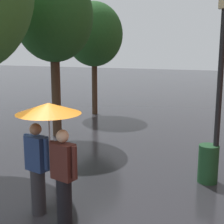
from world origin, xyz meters
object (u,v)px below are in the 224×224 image
street_tree_1 (54,17)px  street_tree_2 (94,35)px  litter_bin (208,164)px  street_lamp_post (220,76)px  couple_under_umbrella (49,144)px

street_tree_1 → street_tree_2: (-0.36, 3.84, -0.42)m
street_tree_1 → litter_bin: (5.17, -2.21, -3.48)m
street_tree_1 → street_lamp_post: street_tree_1 is taller
litter_bin → street_lamp_post: bearing=10.1°
street_tree_2 → couple_under_umbrella: size_ratio=2.37×
street_tree_1 → litter_bin: bearing=-23.1°
street_tree_2 → litter_bin: (5.52, -6.05, -3.06)m
litter_bin → couple_under_umbrella: bearing=-132.0°
street_tree_2 → litter_bin: 8.74m
street_tree_2 → street_lamp_post: bearing=-46.8°
street_tree_1 → couple_under_umbrella: street_tree_1 is taller
couple_under_umbrella → litter_bin: size_ratio=2.42×
street_lamp_post → couple_under_umbrella: bearing=-133.4°
street_tree_1 → litter_bin: 6.61m
street_tree_2 → couple_under_umbrella: street_tree_2 is taller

